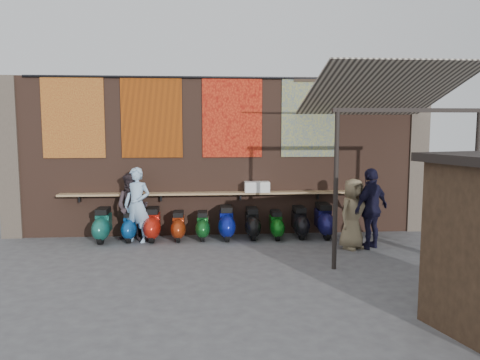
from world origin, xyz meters
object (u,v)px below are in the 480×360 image
Objects in this scene: scooter_stool_1 at (130,226)px; shopper_navy at (371,208)px; scooter_stool_7 at (276,225)px; scooter_stool_9 at (324,221)px; scooter_stool_2 at (153,224)px; diner_left at (137,205)px; scooter_stool_0 at (103,225)px; shopper_tan at (353,214)px; shelf_box at (257,187)px; scooter_stool_8 at (300,222)px; scooter_stool_3 at (178,226)px; scooter_stool_5 at (226,223)px; scooter_stool_6 at (252,223)px; shopper_grey at (455,221)px; scooter_stool_4 at (203,226)px; diner_right at (132,207)px.

scooter_stool_1 is 5.73m from shopper_navy.
scooter_stool_7 is 0.81× the size of scooter_stool_9.
scooter_stool_2 is 0.46× the size of diner_left.
scooter_stool_9 is (5.44, 0.03, 0.02)m from scooter_stool_0.
scooter_stool_9 is 1.24m from shopper_tan.
shopper_tan reaches higher than shelf_box.
scooter_stool_2 reaches higher than scooter_stool_8.
scooter_stool_3 is 0.85× the size of scooter_stool_5.
scooter_stool_6 is 1.81m from scooter_stool_9.
scooter_stool_5 is 0.53× the size of shopper_tan.
scooter_stool_6 is at bearing 3.60° from scooter_stool_5.
scooter_stool_2 is 0.62m from scooter_stool_3.
scooter_stool_1 is 7.32m from shopper_grey.
scooter_stool_8 is at bearing 0.84° from scooter_stool_3.
scooter_stool_8 is 0.45× the size of diner_left.
scooter_stool_3 is at bearing 24.71° from diner_left.
scooter_stool_1 is 0.60m from diner_left.
shelf_box is 3.89m from scooter_stool_0.
scooter_stool_8 is 3.61m from shopper_grey.
scooter_stool_9 is 0.49× the size of diner_left.
scooter_stool_9 is (4.80, -0.03, 0.07)m from scooter_stool_1.
scooter_stool_4 is 0.39× the size of shopper_navy.
scooter_stool_8 is at bearing -13.96° from shelf_box.
scooter_stool_6 is (2.99, 0.00, 0.03)m from scooter_stool_1.
scooter_stool_0 is 1.01× the size of scooter_stool_2.
scooter_stool_4 is 3.62m from shopper_tan.
scooter_stool_6 is 0.43× the size of shopper_navy.
scooter_stool_8 is 1.58m from shopper_tan.
scooter_stool_1 is 0.56m from scooter_stool_2.
scooter_stool_1 is at bearing 10.97° from shopper_grey.
diner_right is 7.23m from shopper_grey.
scooter_stool_3 is 1.12m from diner_left.
scooter_stool_8 is at bearing 21.04° from diner_left.
diner_left is at bearing -175.68° from scooter_stool_4.
shelf_box is 0.77× the size of scooter_stool_8.
scooter_stool_9 is (3.04, -0.02, 0.08)m from scooter_stool_4.
scooter_stool_3 is 0.41× the size of diner_left.
scooter_stool_4 is 4.03m from shopper_navy.
diner_left reaches higher than scooter_stool_5.
scooter_stool_6 is at bearing 172.77° from scooter_stool_7.
scooter_stool_2 is 0.94× the size of scooter_stool_9.
diner_right is (-2.28, 0.02, 0.42)m from scooter_stool_5.
shopper_navy is (5.52, -1.12, 0.09)m from diner_right.
scooter_stool_3 is 1.18m from scooter_stool_5.
scooter_stool_6 is (1.23, 0.01, 0.04)m from scooter_stool_4.
diner_right is (0.07, -0.02, 0.47)m from scooter_stool_1.
diner_right reaches higher than scooter_stool_7.
scooter_stool_0 is 0.51× the size of diner_right.
diner_right is at bearing -174.42° from shelf_box.
shopper_navy is (2.01, -1.07, 0.58)m from scooter_stool_7.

